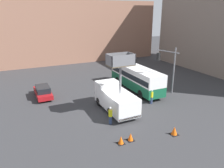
{
  "coord_description": "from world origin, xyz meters",
  "views": [
    {
      "loc": [
        -9.07,
        -18.69,
        10.45
      ],
      "look_at": [
        0.64,
        1.75,
        2.84
      ],
      "focal_mm": 35.0,
      "sensor_mm": 36.0,
      "label": 1
    }
  ],
  "objects_px": {
    "traffic_cone_mid_road": "(121,140)",
    "traffic_cone_far_side": "(174,131)",
    "road_worker_directing": "(151,96)",
    "traffic_cone_near_truck": "(131,137)",
    "parked_car_curbside": "(43,92)",
    "traffic_light_pole": "(169,64)",
    "city_bus": "(136,77)",
    "road_worker_near_truck": "(110,116)",
    "utility_truck": "(115,97)"
  },
  "relations": [
    {
      "from": "traffic_cone_mid_road",
      "to": "traffic_cone_far_side",
      "type": "distance_m",
      "value": 4.99
    },
    {
      "from": "road_worker_directing",
      "to": "traffic_cone_near_truck",
      "type": "distance_m",
      "value": 8.37
    },
    {
      "from": "traffic_cone_near_truck",
      "to": "traffic_cone_far_side",
      "type": "distance_m",
      "value": 4.06
    },
    {
      "from": "traffic_cone_mid_road",
      "to": "parked_car_curbside",
      "type": "height_order",
      "value": "parked_car_curbside"
    },
    {
      "from": "traffic_cone_near_truck",
      "to": "traffic_light_pole",
      "type": "bearing_deg",
      "value": 37.02
    },
    {
      "from": "traffic_cone_far_side",
      "to": "traffic_cone_mid_road",
      "type": "bearing_deg",
      "value": 170.93
    },
    {
      "from": "traffic_cone_near_truck",
      "to": "parked_car_curbside",
      "type": "bearing_deg",
      "value": 111.07
    },
    {
      "from": "city_bus",
      "to": "road_worker_directing",
      "type": "height_order",
      "value": "city_bus"
    },
    {
      "from": "city_bus",
      "to": "traffic_cone_near_truck",
      "type": "relative_size",
      "value": 14.91
    },
    {
      "from": "city_bus",
      "to": "road_worker_directing",
      "type": "bearing_deg",
      "value": 157.01
    },
    {
      "from": "city_bus",
      "to": "traffic_cone_near_truck",
      "type": "height_order",
      "value": "city_bus"
    },
    {
      "from": "traffic_light_pole",
      "to": "traffic_cone_far_side",
      "type": "bearing_deg",
      "value": -124.69
    },
    {
      "from": "road_worker_near_truck",
      "to": "traffic_cone_near_truck",
      "type": "relative_size",
      "value": 2.65
    },
    {
      "from": "city_bus",
      "to": "traffic_cone_far_side",
      "type": "distance_m",
      "value": 11.99
    },
    {
      "from": "traffic_cone_far_side",
      "to": "parked_car_curbside",
      "type": "xyz_separation_m",
      "value": [
        -9.08,
        14.14,
        0.39
      ]
    },
    {
      "from": "road_worker_directing",
      "to": "traffic_cone_far_side",
      "type": "bearing_deg",
      "value": 58.07
    },
    {
      "from": "road_worker_directing",
      "to": "traffic_cone_mid_road",
      "type": "bearing_deg",
      "value": 25.39
    },
    {
      "from": "traffic_cone_near_truck",
      "to": "parked_car_curbside",
      "type": "distance_m",
      "value": 14.24
    },
    {
      "from": "traffic_cone_mid_road",
      "to": "parked_car_curbside",
      "type": "xyz_separation_m",
      "value": [
        -4.16,
        13.36,
        0.44
      ]
    },
    {
      "from": "utility_truck",
      "to": "traffic_cone_mid_road",
      "type": "bearing_deg",
      "value": -112.12
    },
    {
      "from": "road_worker_near_truck",
      "to": "traffic_cone_mid_road",
      "type": "bearing_deg",
      "value": 105.44
    },
    {
      "from": "road_worker_near_truck",
      "to": "road_worker_directing",
      "type": "bearing_deg",
      "value": -133.73
    },
    {
      "from": "traffic_cone_near_truck",
      "to": "traffic_cone_far_side",
      "type": "bearing_deg",
      "value": -12.26
    },
    {
      "from": "road_worker_directing",
      "to": "traffic_cone_mid_road",
      "type": "height_order",
      "value": "road_worker_directing"
    },
    {
      "from": "road_worker_near_truck",
      "to": "parked_car_curbside",
      "type": "distance_m",
      "value": 11.05
    },
    {
      "from": "city_bus",
      "to": "traffic_cone_near_truck",
      "type": "bearing_deg",
      "value": 133.52
    },
    {
      "from": "traffic_cone_far_side",
      "to": "road_worker_directing",
      "type": "bearing_deg",
      "value": 71.96
    },
    {
      "from": "utility_truck",
      "to": "traffic_light_pole",
      "type": "height_order",
      "value": "utility_truck"
    },
    {
      "from": "parked_car_curbside",
      "to": "city_bus",
      "type": "bearing_deg",
      "value": -12.3
    },
    {
      "from": "road_worker_directing",
      "to": "traffic_cone_mid_road",
      "type": "xyz_separation_m",
      "value": [
        -7.06,
        -5.77,
        -0.58
      ]
    },
    {
      "from": "traffic_light_pole",
      "to": "traffic_cone_mid_road",
      "type": "xyz_separation_m",
      "value": [
        -10.5,
        -7.27,
        -3.78
      ]
    },
    {
      "from": "utility_truck",
      "to": "traffic_cone_far_side",
      "type": "xyz_separation_m",
      "value": [
        2.56,
        -6.61,
        -1.2
      ]
    },
    {
      "from": "utility_truck",
      "to": "parked_car_curbside",
      "type": "xyz_separation_m",
      "value": [
        -6.52,
        7.54,
        -0.81
      ]
    },
    {
      "from": "traffic_cone_far_side",
      "to": "traffic_light_pole",
      "type": "bearing_deg",
      "value": 55.31
    },
    {
      "from": "city_bus",
      "to": "road_worker_near_truck",
      "type": "relative_size",
      "value": 5.62
    },
    {
      "from": "utility_truck",
      "to": "traffic_cone_near_truck",
      "type": "height_order",
      "value": "utility_truck"
    },
    {
      "from": "road_worker_directing",
      "to": "traffic_cone_near_truck",
      "type": "bearing_deg",
      "value": 29.16
    },
    {
      "from": "city_bus",
      "to": "traffic_cone_mid_road",
      "type": "xyz_separation_m",
      "value": [
        -7.89,
        -10.73,
        -1.59
      ]
    },
    {
      "from": "road_worker_near_truck",
      "to": "traffic_cone_far_side",
      "type": "xyz_separation_m",
      "value": [
        4.29,
        -4.18,
        -0.53
      ]
    },
    {
      "from": "parked_car_curbside",
      "to": "traffic_light_pole",
      "type": "bearing_deg",
      "value": -22.58
    },
    {
      "from": "traffic_light_pole",
      "to": "road_worker_near_truck",
      "type": "distance_m",
      "value": 11.07
    },
    {
      "from": "traffic_cone_far_side",
      "to": "road_worker_near_truck",
      "type": "bearing_deg",
      "value": 135.73
    },
    {
      "from": "city_bus",
      "to": "traffic_cone_far_side",
      "type": "relative_size",
      "value": 12.93
    },
    {
      "from": "traffic_light_pole",
      "to": "traffic_cone_mid_road",
      "type": "height_order",
      "value": "traffic_light_pole"
    },
    {
      "from": "utility_truck",
      "to": "traffic_cone_mid_road",
      "type": "xyz_separation_m",
      "value": [
        -2.37,
        -5.82,
        -1.25
      ]
    },
    {
      "from": "traffic_cone_near_truck",
      "to": "utility_truck",
      "type": "bearing_deg",
      "value": 76.24
    },
    {
      "from": "utility_truck",
      "to": "traffic_cone_mid_road",
      "type": "relative_size",
      "value": 9.54
    },
    {
      "from": "city_bus",
      "to": "traffic_cone_mid_road",
      "type": "relative_size",
      "value": 14.81
    },
    {
      "from": "utility_truck",
      "to": "traffic_cone_far_side",
      "type": "relative_size",
      "value": 8.33
    },
    {
      "from": "traffic_cone_near_truck",
      "to": "traffic_cone_mid_road",
      "type": "bearing_deg",
      "value": -175.47
    }
  ]
}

